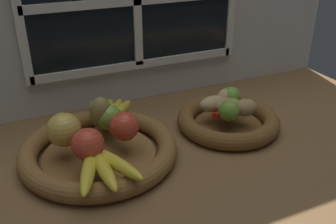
% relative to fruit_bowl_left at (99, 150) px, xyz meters
% --- Properties ---
extents(ground_plane, '(1.40, 0.90, 0.03)m').
position_rel_fruit_bowl_left_xyz_m(ground_plane, '(0.21, -0.01, -0.04)').
color(ground_plane, brown).
extents(back_wall, '(1.40, 0.05, 0.55)m').
position_rel_fruit_bowl_left_xyz_m(back_wall, '(0.21, 0.29, 0.26)').
color(back_wall, silver).
rests_on(back_wall, ground_plane).
extents(fruit_bowl_left, '(0.38, 0.38, 0.05)m').
position_rel_fruit_bowl_left_xyz_m(fruit_bowl_left, '(0.00, 0.00, 0.00)').
color(fruit_bowl_left, brown).
rests_on(fruit_bowl_left, ground_plane).
extents(fruit_bowl_right, '(0.28, 0.28, 0.05)m').
position_rel_fruit_bowl_left_xyz_m(fruit_bowl_right, '(0.36, 0.00, 0.00)').
color(fruit_bowl_right, brown).
rests_on(fruit_bowl_right, ground_plane).
extents(apple_red_right, '(0.07, 0.07, 0.07)m').
position_rel_fruit_bowl_left_xyz_m(apple_red_right, '(0.06, -0.02, 0.06)').
color(apple_red_right, '#CC422D').
rests_on(apple_red_right, fruit_bowl_left).
extents(apple_red_front, '(0.07, 0.07, 0.07)m').
position_rel_fruit_bowl_left_xyz_m(apple_red_front, '(-0.04, -0.06, 0.06)').
color(apple_red_front, '#CC422D').
rests_on(apple_red_front, fruit_bowl_left).
extents(apple_green_back, '(0.07, 0.07, 0.07)m').
position_rel_fruit_bowl_left_xyz_m(apple_green_back, '(0.04, 0.05, 0.06)').
color(apple_green_back, '#7AA338').
rests_on(apple_green_back, fruit_bowl_left).
extents(apple_golden_left, '(0.08, 0.08, 0.08)m').
position_rel_fruit_bowl_left_xyz_m(apple_golden_left, '(-0.07, 0.02, 0.06)').
color(apple_golden_left, gold).
rests_on(apple_golden_left, fruit_bowl_left).
extents(pear_brown, '(0.06, 0.06, 0.09)m').
position_rel_fruit_bowl_left_xyz_m(pear_brown, '(0.03, 0.06, 0.07)').
color(pear_brown, olive).
rests_on(pear_brown, fruit_bowl_left).
extents(banana_bunch_front, '(0.14, 0.18, 0.03)m').
position_rel_fruit_bowl_left_xyz_m(banana_bunch_front, '(-0.02, -0.12, 0.04)').
color(banana_bunch_front, yellow).
rests_on(banana_bunch_front, fruit_bowl_left).
extents(banana_bunch_back, '(0.13, 0.16, 0.03)m').
position_rel_fruit_bowl_left_xyz_m(banana_bunch_back, '(0.06, 0.11, 0.04)').
color(banana_bunch_back, gold).
rests_on(banana_bunch_back, fruit_bowl_left).
extents(potato_small, '(0.07, 0.06, 0.05)m').
position_rel_fruit_bowl_left_xyz_m(potato_small, '(0.39, -0.03, 0.05)').
color(potato_small, '#A38451').
rests_on(potato_small, fruit_bowl_right).
extents(potato_large, '(0.10, 0.08, 0.04)m').
position_rel_fruit_bowl_left_xyz_m(potato_large, '(0.36, -0.00, 0.04)').
color(potato_large, '#A38451').
rests_on(potato_large, fruit_bowl_right).
extents(potato_oblong, '(0.08, 0.05, 0.04)m').
position_rel_fruit_bowl_left_xyz_m(potato_oblong, '(0.33, 0.03, 0.05)').
color(potato_oblong, tan).
rests_on(potato_oblong, fruit_bowl_right).
extents(potato_back, '(0.09, 0.06, 0.05)m').
position_rel_fruit_bowl_left_xyz_m(potato_back, '(0.38, 0.04, 0.05)').
color(potato_back, tan).
rests_on(potato_back, fruit_bowl_right).
extents(lime_near, '(0.06, 0.06, 0.06)m').
position_rel_fruit_bowl_left_xyz_m(lime_near, '(0.34, -0.04, 0.05)').
color(lime_near, '#6B9E33').
rests_on(lime_near, fruit_bowl_right).
extents(lime_far, '(0.06, 0.06, 0.06)m').
position_rel_fruit_bowl_left_xyz_m(lime_far, '(0.39, 0.04, 0.05)').
color(lime_far, '#6B9E33').
rests_on(lime_far, fruit_bowl_right).
extents(chili_pepper, '(0.11, 0.06, 0.02)m').
position_rel_fruit_bowl_left_xyz_m(chili_pepper, '(0.36, 0.00, 0.03)').
color(chili_pepper, red).
rests_on(chili_pepper, fruit_bowl_right).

